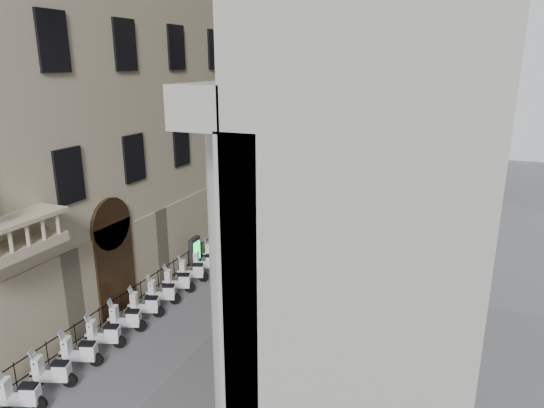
{
  "coord_description": "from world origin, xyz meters",
  "views": [
    {
      "loc": [
        9.45,
        -4.04,
        11.24
      ],
      "look_at": [
        0.61,
        17.32,
        4.5
      ],
      "focal_mm": 32.0,
      "sensor_mm": 36.0,
      "label": 1
    }
  ],
  "objects": [
    {
      "name": "blue_awning",
      "position": [
        4.15,
        26.0,
        0.0
      ],
      "size": [
        1.6,
        3.0,
        3.0
      ],
      "primitive_type": null,
      "color": "navy",
      "rests_on": "ground"
    },
    {
      "name": "far_building",
      "position": [
        0.0,
        48.0,
        15.0
      ],
      "size": [
        22.0,
        10.0,
        30.0
      ],
      "primitive_type": "cube",
      "color": "#B8B5AE",
      "rests_on": "ground"
    },
    {
      "name": "street_lamp",
      "position": [
        -2.19,
        21.08,
        4.94
      ],
      "size": [
        2.58,
        1.08,
        8.28
      ],
      "rotation": [
        0.0,
        0.0,
        0.35
      ],
      "color": "gray",
      "rests_on": "ground"
    },
    {
      "name": "scooter_15",
      "position": [
        -3.55,
        24.39,
        0.0
      ],
      "size": [
        1.51,
        1.01,
        1.5
      ],
      "primitive_type": null,
      "rotation": [
        0.0,
        0.0,
        1.92
      ],
      "color": "white",
      "rests_on": "ground"
    },
    {
      "name": "barrier_9",
      "position": [
        3.37,
        27.32,
        0.0
      ],
      "size": [
        0.6,
        2.4,
        1.1
      ],
      "primitive_type": null,
      "color": "#ACAFB4",
      "rests_on": "ground"
    },
    {
      "name": "pedestrian_b",
      "position": [
        2.03,
        25.64,
        0.77
      ],
      "size": [
        0.94,
        0.89,
        1.53
      ],
      "primitive_type": "imported",
      "rotation": [
        0.0,
        0.0,
        2.58
      ],
      "color": "black",
      "rests_on": "ground"
    },
    {
      "name": "security_tent",
      "position": [
        -3.6,
        29.92,
        2.4
      ],
      "size": [
        3.54,
        3.54,
        2.88
      ],
      "color": "white",
      "rests_on": "ground"
    },
    {
      "name": "scooter_4",
      "position": [
        -3.55,
        9.49,
        0.0
      ],
      "size": [
        1.51,
        1.01,
        1.5
      ],
      "primitive_type": null,
      "rotation": [
        0.0,
        0.0,
        1.92
      ],
      "color": "white",
      "rests_on": "ground"
    },
    {
      "name": "barrier_2",
      "position": [
        3.37,
        9.82,
        0.0
      ],
      "size": [
        0.6,
        2.4,
        1.1
      ],
      "primitive_type": null,
      "color": "#ACAFB4",
      "rests_on": "ground"
    },
    {
      "name": "scooter_12",
      "position": [
        -3.55,
        20.33,
        0.0
      ],
      "size": [
        1.51,
        1.01,
        1.5
      ],
      "primitive_type": null,
      "rotation": [
        0.0,
        0.0,
        1.92
      ],
      "color": "white",
      "rests_on": "ground"
    },
    {
      "name": "pedestrian_a",
      "position": [
        -0.73,
        25.8,
        1.0
      ],
      "size": [
        0.84,
        0.68,
        1.99
      ],
      "primitive_type": "imported",
      "rotation": [
        0.0,
        0.0,
        2.82
      ],
      "color": "#0C1333",
      "rests_on": "ground"
    },
    {
      "name": "scooter_6",
      "position": [
        -3.55,
        12.2,
        0.0
      ],
      "size": [
        1.51,
        1.01,
        1.5
      ],
      "primitive_type": null,
      "rotation": [
        0.0,
        0.0,
        1.92
      ],
      "color": "white",
      "rests_on": "ground"
    },
    {
      "name": "barrier_6",
      "position": [
        3.37,
        19.82,
        0.0
      ],
      "size": [
        0.6,
        2.4,
        1.1
      ],
      "primitive_type": null,
      "color": "#ACAFB4",
      "rests_on": "ground"
    },
    {
      "name": "scooter_7",
      "position": [
        -3.55,
        13.55,
        0.0
      ],
      "size": [
        1.51,
        1.01,
        1.5
      ],
      "primitive_type": null,
      "rotation": [
        0.0,
        0.0,
        1.92
      ],
      "color": "white",
      "rests_on": "ground"
    },
    {
      "name": "pedestrian_c",
      "position": [
        0.51,
        29.5,
        0.94
      ],
      "size": [
        0.98,
        0.69,
        1.89
      ],
      "primitive_type": "imported",
      "rotation": [
        0.0,
        0.0,
        3.24
      ],
      "color": "black",
      "rests_on": "ground"
    },
    {
      "name": "barrier_5",
      "position": [
        3.37,
        17.32,
        0.0
      ],
      "size": [
        0.6,
        2.4,
        1.1
      ],
      "primitive_type": null,
      "color": "#ACAFB4",
      "rests_on": "ground"
    },
    {
      "name": "barrier_7",
      "position": [
        3.37,
        22.32,
        0.0
      ],
      "size": [
        0.6,
        2.4,
        1.1
      ],
      "primitive_type": null,
      "color": "#ACAFB4",
      "rests_on": "ground"
    },
    {
      "name": "barrier_4",
      "position": [
        3.37,
        14.82,
        0.0
      ],
      "size": [
        0.6,
        2.4,
        1.1
      ],
      "primitive_type": null,
      "color": "#ACAFB4",
      "rests_on": "ground"
    },
    {
      "name": "scooter_3",
      "position": [
        -3.55,
        8.13,
        0.0
      ],
      "size": [
        1.51,
        1.01,
        1.5
      ],
      "primitive_type": null,
      "rotation": [
        0.0,
        0.0,
        1.92
      ],
      "color": "white",
      "rests_on": "ground"
    },
    {
      "name": "scooter_10",
      "position": [
        -3.55,
        17.62,
        0.0
      ],
      "size": [
        1.51,
        1.01,
        1.5
      ],
      "primitive_type": null,
      "rotation": [
        0.0,
        0.0,
        1.92
      ],
      "color": "white",
      "rests_on": "ground"
    },
    {
      "name": "scooter_8",
      "position": [
        -3.55,
        14.91,
        0.0
      ],
      "size": [
        1.51,
        1.01,
        1.5
      ],
      "primitive_type": null,
      "rotation": [
        0.0,
        0.0,
        1.92
      ],
      "color": "white",
      "rests_on": "ground"
    },
    {
      "name": "scooter_5",
      "position": [
        -3.55,
        10.84,
        0.0
      ],
      "size": [
        1.51,
        1.01,
        1.5
      ],
      "primitive_type": null,
      "rotation": [
        0.0,
        0.0,
        1.92
      ],
      "color": "white",
      "rests_on": "ground"
    },
    {
      "name": "scooter_14",
      "position": [
        -3.55,
        23.04,
        0.0
      ],
      "size": [
        1.51,
        1.01,
        1.5
      ],
      "primitive_type": null,
      "rotation": [
        0.0,
        0.0,
        1.92
      ],
      "color": "white",
      "rests_on": "ground"
    },
    {
      "name": "info_kiosk",
      "position": [
        -4.19,
        17.62,
        0.97
      ],
      "size": [
        0.33,
        0.92,
        1.93
      ],
      "rotation": [
        0.0,
        0.0,
        0.04
      ],
      "color": "black",
      "rests_on": "ground"
    },
    {
      "name": "barrier_8",
      "position": [
        3.37,
        24.82,
        0.0
      ],
      "size": [
        0.6,
        2.4,
        1.1
      ],
      "primitive_type": null,
      "color": "#ACAFB4",
      "rests_on": "ground"
    },
    {
      "name": "scooter_11",
      "position": [
        -3.55,
        18.97,
        0.0
      ],
      "size": [
        1.51,
        1.01,
        1.5
      ],
      "primitive_type": null,
      "rotation": [
        0.0,
        0.0,
        1.92
      ],
      "color": "white",
      "rests_on": "ground"
    },
    {
      "name": "barrier_3",
      "position": [
        3.37,
        12.32,
        0.0
      ],
      "size": [
        0.6,
        2.4,
        1.1
      ],
      "primitive_type": null,
      "color": "#ACAFB4",
      "rests_on": "ground"
    },
    {
      "name": "scooter_2",
      "position": [
        -3.55,
        6.78,
        0.0
      ],
      "size": [
        1.51,
        1.01,
        1.5
      ],
      "primitive_type": null,
      "rotation": [
        0.0,
        0.0,
        1.92
      ],
      "color": "white",
      "rests_on": "ground"
    },
    {
      "name": "iron_fence",
      "position": [
        -4.3,
        18.0,
        0.0
      ],
      "size": [
        0.3,
        28.0,
        1.4
      ],
      "primitive_type": null,
      "color": "black",
      "rests_on": "ground"
    },
    {
      "name": "scooter_9",
      "position": [
        -3.55,
        16.26,
        0.0
      ],
      "size": [
        1.51,
        1.01,
        1.5
      ],
      "primitive_type": null,
      "rotation": [
        0.0,
        0.0,
        1.92
      ],
      "color": "white",
      "rests_on": "ground"
    },
    {
      "name": "scooter_13",
      "position": [
        -3.55,
        21.68,
        0.0
      ],
      "size": [
        1.51,
        1.01,
        1.5
      ],
      "primitive_type": null,
      "rotation": [
        0.0,
        0.0,
        1.92
      ],
      "color": "white",
      "rests_on": "ground"
    }
  ]
}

